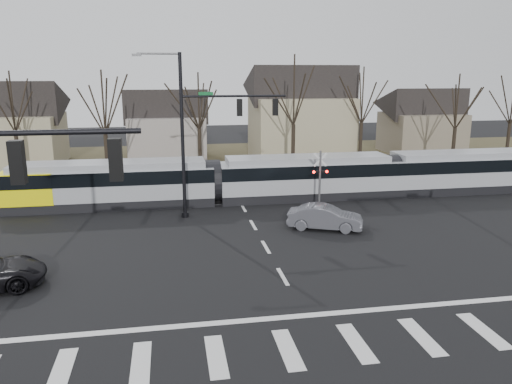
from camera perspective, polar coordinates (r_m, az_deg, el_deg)
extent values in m
plane|color=black|center=(21.16, 4.31, -11.71)|extent=(140.00, 140.00, 0.00)
cube|color=#38331E|center=(51.56, -4.43, 3.36)|extent=(140.00, 28.00, 0.01)
cube|color=silver|center=(17.45, -21.34, -18.51)|extent=(0.60, 2.60, 0.01)
cube|color=silver|center=(17.13, -13.03, -18.53)|extent=(0.60, 2.60, 0.01)
cube|color=silver|center=(17.13, -4.57, -18.19)|extent=(0.60, 2.60, 0.01)
cube|color=silver|center=(17.47, 3.67, -17.49)|extent=(0.60, 2.60, 0.01)
cube|color=silver|center=(18.12, 11.39, -16.53)|extent=(0.60, 2.60, 0.01)
cube|color=silver|center=(19.06, 18.38, -15.39)|extent=(0.60, 2.60, 0.01)
cube|color=silver|center=(20.23, 24.58, -14.20)|extent=(0.60, 2.60, 0.01)
cube|color=silver|center=(19.60, 5.64, -13.87)|extent=(28.00, 0.35, 0.01)
cube|color=silver|center=(22.93, 3.07, -9.62)|extent=(0.18, 2.00, 0.01)
cube|color=silver|center=(26.58, 1.13, -6.30)|extent=(0.18, 2.00, 0.01)
cube|color=silver|center=(30.31, -0.33, -3.79)|extent=(0.18, 2.00, 0.01)
cube|color=silver|center=(34.10, -1.45, -1.83)|extent=(0.18, 2.00, 0.01)
cube|color=silver|center=(37.94, -2.35, -0.26)|extent=(0.18, 2.00, 0.01)
cube|color=silver|center=(41.81, -3.08, 1.01)|extent=(0.18, 2.00, 0.01)
cube|color=silver|center=(45.70, -3.69, 2.08)|extent=(0.18, 2.00, 0.01)
cube|color=silver|center=(49.60, -4.21, 2.97)|extent=(0.18, 2.00, 0.01)
cube|color=#59595E|center=(35.15, -1.72, -1.33)|extent=(90.00, 0.12, 0.06)
cube|color=#59595E|center=(36.49, -2.04, -0.78)|extent=(90.00, 0.12, 0.06)
cube|color=gray|center=(35.56, -16.21, 0.85)|extent=(13.89, 2.99, 3.12)
cube|color=black|center=(35.43, -16.27, 1.84)|extent=(13.91, 3.03, 0.91)
cube|color=#FFF407|center=(36.50, -24.40, 0.64)|extent=(3.42, 3.06, 2.08)
cube|color=gray|center=(36.69, 5.88, 1.69)|extent=(12.82, 2.99, 3.12)
cube|color=black|center=(36.57, 5.91, 2.66)|extent=(12.84, 3.03, 0.91)
cube|color=gray|center=(42.29, 23.60, 2.19)|extent=(13.89, 2.99, 3.12)
cube|color=black|center=(42.19, 23.68, 3.03)|extent=(13.91, 3.03, 0.91)
imported|color=#505158|center=(29.63, 7.89, -2.89)|extent=(4.60, 5.43, 1.44)
cube|color=black|center=(13.21, -25.61, 3.07)|extent=(0.32, 0.32, 1.05)
sphere|color=#FF0C07|center=(13.16, -25.76, 4.48)|extent=(0.22, 0.22, 0.22)
cube|color=black|center=(12.78, -15.75, 3.58)|extent=(0.32, 0.32, 1.05)
sphere|color=#FF0C07|center=(12.73, -15.84, 5.04)|extent=(0.22, 0.22, 0.22)
cylinder|color=black|center=(31.30, -8.40, 6.17)|extent=(0.22, 0.22, 10.20)
cylinder|color=black|center=(32.29, -8.10, -2.58)|extent=(0.44, 0.44, 0.30)
cylinder|color=black|center=(31.34, -2.50, 10.90)|extent=(6.50, 0.14, 0.14)
cube|color=#0C5926|center=(31.16, -5.76, 11.10)|extent=(0.90, 0.03, 0.22)
cube|color=black|center=(31.43, -1.89, 9.63)|extent=(0.32, 0.32, 1.05)
sphere|color=#FF0C07|center=(31.41, -1.90, 10.23)|extent=(0.22, 0.22, 0.22)
cube|color=black|center=(31.83, 2.22, 9.68)|extent=(0.32, 0.32, 1.05)
sphere|color=#FF0C07|center=(31.81, 2.23, 10.27)|extent=(0.22, 0.22, 0.22)
cube|color=#59595B|center=(31.11, -13.49, 14.99)|extent=(0.55, 0.22, 0.14)
cylinder|color=#59595B|center=(33.58, 7.30, 1.33)|extent=(0.14, 0.14, 4.00)
cylinder|color=#59595B|center=(34.03, 7.21, -1.80)|extent=(0.36, 0.36, 0.20)
cube|color=silver|center=(33.32, 7.37, 3.68)|extent=(0.95, 0.04, 0.95)
cube|color=silver|center=(33.32, 7.37, 3.68)|extent=(0.95, 0.04, 0.95)
cube|color=black|center=(33.47, 7.33, 2.33)|extent=(1.00, 0.10, 0.12)
sphere|color=#FF0C07|center=(33.26, 6.63, 2.28)|extent=(0.18, 0.18, 0.18)
sphere|color=#FF0C07|center=(33.53, 8.11, 2.33)|extent=(0.18, 0.18, 0.18)
cube|color=gray|center=(55.07, -25.98, 5.32)|extent=(9.00, 8.00, 5.00)
cube|color=gray|center=(54.96, -10.12, 6.19)|extent=(8.00, 7.00, 4.50)
cube|color=gray|center=(53.68, 5.08, 7.25)|extent=(10.00, 8.00, 6.50)
cube|color=#6C614F|center=(61.19, 18.35, 6.44)|extent=(8.00, 7.00, 4.50)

